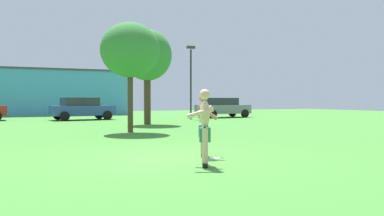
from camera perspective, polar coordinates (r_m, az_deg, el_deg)
name	(u,v)px	position (r m, az deg, el deg)	size (l,w,h in m)	color
ground_plane	(166,158)	(10.14, -3.71, -7.00)	(80.00, 80.00, 0.00)	#428433
player_with_cap	(204,122)	(10.32, 1.65, -1.98)	(0.68, 0.75, 1.61)	black
player_in_green	(205,126)	(8.85, 1.77, -2.47)	(0.74, 0.77, 1.67)	black
frisbee	(215,158)	(9.98, 3.20, -7.06)	(0.28, 0.28, 0.03)	white
car_gray_near_post	(223,107)	(32.81, 4.30, 0.11)	(4.37, 2.18, 1.58)	slate
car_blue_far_end	(82,108)	(29.87, -15.18, -0.04)	(4.47, 2.41, 1.58)	#2D478C
lamp_post	(191,74)	(29.56, -0.16, 4.79)	(0.60, 0.24, 5.33)	black
outbuilding_behind_lot	(51,92)	(40.42, -19.20, 2.11)	(14.13, 4.65, 4.26)	#4C9ED1
tree_left_field	(130,50)	(18.37, -8.67, 7.98)	(2.63, 2.63, 4.86)	#4C3823
tree_near_building	(147,56)	(24.05, -6.30, 7.29)	(2.88, 2.88, 5.55)	#4C3823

